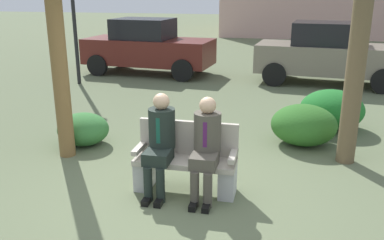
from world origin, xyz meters
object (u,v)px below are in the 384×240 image
Objects in this scene: parked_car_near at (148,47)px; parked_car_far at (328,54)px; seated_man_left at (160,139)px; shrub_near_bench at (304,125)px; park_bench at (186,162)px; seated_man_right at (206,143)px; shrub_mid_lawn at (332,109)px; shrub_far_lawn at (83,129)px.

parked_car_near is 5.30m from parked_car_far.
shrub_near_bench is (1.86, 2.18, -0.38)m from seated_man_left.
park_bench reaches higher than shrub_near_bench.
parked_car_near reaches higher than seated_man_right.
parked_car_near is at bearing 130.29° from shrub_near_bench.
shrub_near_bench is at bearing -98.78° from parked_car_far.
shrub_mid_lawn is (1.81, 3.17, -0.35)m from seated_man_right.
shrub_far_lawn is 0.22× the size of parked_car_near.
seated_man_right is at bearing -119.73° from shrub_mid_lawn.
shrub_near_bench is 5.11m from parked_car_far.
parked_car_near is at bearing 113.37° from seated_man_right.
parked_car_near reaches higher than shrub_mid_lawn.
shrub_near_bench is at bearing -118.72° from shrub_mid_lawn.
seated_man_right reaches higher than shrub_mid_lawn.
shrub_near_bench is 0.27× the size of parked_car_near.
seated_man_left is at bearing -37.48° from shrub_far_lawn.
park_bench is at bearing 20.95° from seated_man_left.
seated_man_right is at bearing -23.04° from park_bench.
shrub_mid_lawn is 0.29× the size of parked_car_near.
seated_man_right is 2.76m from shrub_far_lawn.
parked_car_near is at bearing 139.40° from shrub_mid_lawn.
parked_car_near is at bearing 176.82° from parked_car_far.
parked_car_near and parked_car_far have the same top height.
shrub_far_lawn is (-4.17, -1.81, -0.10)m from shrub_mid_lawn.
shrub_near_bench is at bearing 49.55° from seated_man_left.
parked_car_far is at bearing 71.83° from park_bench.
shrub_mid_lawn is 4.55m from shrub_far_lawn.
shrub_near_bench is at bearing 12.78° from shrub_far_lawn.
park_bench is 7.97m from parked_car_near.
seated_man_left is 1.49× the size of shrub_far_lawn.
parked_car_far reaches higher than seated_man_right.
parked_car_far is at bearing -3.18° from parked_car_near.
shrub_mid_lawn is (0.54, 0.99, 0.03)m from shrub_near_bench.
parked_car_far is (2.04, 7.21, 0.12)m from seated_man_right.
parked_car_far is (0.23, 4.04, 0.47)m from shrub_mid_lawn.
park_bench is 0.44m from seated_man_right.
seated_man_left is at bearing -127.15° from shrub_mid_lawn.
seated_man_left is 0.32× the size of parked_car_near.
shrub_near_bench is (1.27, 2.18, -0.37)m from seated_man_right.
seated_man_right is 0.32× the size of parked_car_far.
seated_man_right reaches higher than park_bench.
park_bench is 0.32× the size of parked_car_near.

